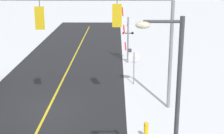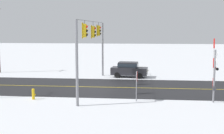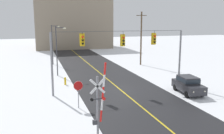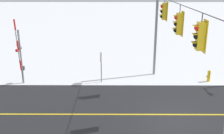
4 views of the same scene
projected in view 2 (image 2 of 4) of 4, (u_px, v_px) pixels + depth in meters
name	position (u px, v px, depth m)	size (l,w,h in m)	color
ground_plane	(93.00, 87.00, 28.40)	(160.00, 160.00, 0.00)	white
road_asphalt	(33.00, 86.00, 28.99)	(9.00, 80.00, 0.01)	black
lane_centre_line	(33.00, 86.00, 28.99)	(0.14, 72.00, 0.01)	gold
signal_span	(93.00, 42.00, 27.85)	(14.20, 0.47, 6.22)	gray
stop_sign	(137.00, 79.00, 22.65)	(0.80, 0.09, 2.35)	gray
railroad_crossing	(215.00, 72.00, 22.28)	(1.07, 0.31, 4.82)	gray
parked_car_charcoal	(129.00, 69.00, 34.01)	(2.16, 4.32, 1.74)	#2D2D33
fire_hydrant	(33.00, 94.00, 23.42)	(0.24, 0.31, 0.88)	gold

